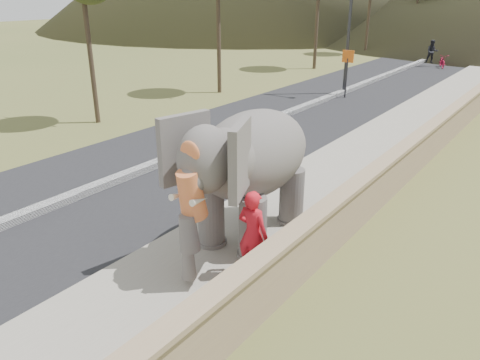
{
  "coord_description": "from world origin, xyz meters",
  "views": [
    {
      "loc": [
        5.22,
        -6.16,
        5.17
      ],
      "look_at": [
        0.2,
        0.75,
        1.7
      ],
      "focal_mm": 35.0,
      "sensor_mm": 36.0,
      "label": 1
    }
  ],
  "objects": [
    {
      "name": "median",
      "position": [
        -5.0,
        10.0,
        0.11
      ],
      "size": [
        0.35,
        120.0,
        0.22
      ],
      "primitive_type": "cube",
      "color": "black",
      "rests_on": "ground"
    },
    {
      "name": "signboard",
      "position": [
        -4.5,
        16.41,
        1.64
      ],
      "size": [
        0.6,
        0.08,
        2.4
      ],
      "color": "#2D2D33",
      "rests_on": "ground"
    },
    {
      "name": "ground",
      "position": [
        0.0,
        0.0,
        0.0
      ],
      "size": [
        160.0,
        160.0,
        0.0
      ],
      "primitive_type": "plane",
      "color": "olive",
      "rests_on": "ground"
    },
    {
      "name": "elephant_and_man",
      "position": [
        0.02,
        1.49,
        1.59
      ],
      "size": [
        2.43,
        4.15,
        2.9
      ],
      "color": "slate",
      "rests_on": "ground"
    },
    {
      "name": "walkway",
      "position": [
        0.0,
        10.0,
        0.07
      ],
      "size": [
        3.0,
        120.0,
        0.15
      ],
      "primitive_type": "cube",
      "color": "#9E9687",
      "rests_on": "ground"
    },
    {
      "name": "road",
      "position": [
        -5.0,
        10.0,
        0.01
      ],
      "size": [
        7.0,
        120.0,
        0.03
      ],
      "primitive_type": "cube",
      "color": "black",
      "rests_on": "ground"
    },
    {
      "name": "parapet",
      "position": [
        1.65,
        10.0,
        0.55
      ],
      "size": [
        0.3,
        120.0,
        1.1
      ],
      "primitive_type": "cube",
      "color": "tan",
      "rests_on": "ground"
    },
    {
      "name": "motorcyclist",
      "position": [
        -3.48,
        29.92,
        0.73
      ],
      "size": [
        1.92,
        1.87,
        1.89
      ],
      "color": "maroon",
      "rests_on": "ground"
    }
  ]
}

